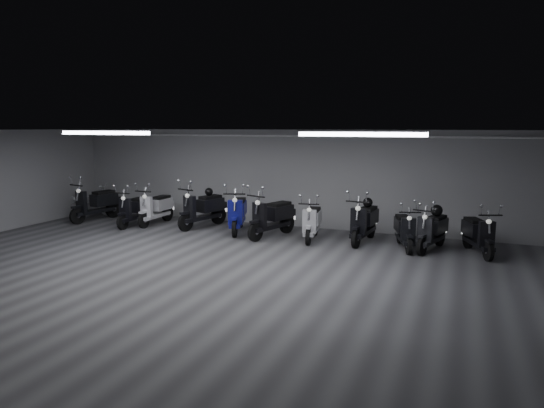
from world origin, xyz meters
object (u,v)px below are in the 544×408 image
at_px(scooter_9, 432,224).
at_px(scooter_5, 272,210).
at_px(scooter_8, 405,224).
at_px(scooter_10, 479,228).
at_px(scooter_1, 134,204).
at_px(helmet_1, 368,202).
at_px(scooter_6, 312,216).
at_px(scooter_0, 95,198).
at_px(bicycle, 88,197).
at_px(scooter_7, 364,215).
at_px(scooter_2, 155,203).
at_px(helmet_0, 437,210).
at_px(scooter_4, 238,207).
at_px(helmet_2, 209,192).
at_px(scooter_3, 202,203).

bearing_deg(scooter_9, scooter_5, -161.59).
bearing_deg(scooter_8, scooter_10, -14.68).
height_order(scooter_1, scooter_5, scooter_5).
bearing_deg(helmet_1, scooter_6, -160.75).
bearing_deg(scooter_0, scooter_9, 11.96).
bearing_deg(scooter_6, scooter_9, -7.87).
distance_m(scooter_6, scooter_8, 2.31).
height_order(scooter_6, bicycle, scooter_6).
bearing_deg(scooter_7, scooter_2, -173.92).
relative_size(scooter_8, scooter_10, 0.97).
bearing_deg(scooter_2, scooter_7, 0.23).
relative_size(scooter_8, helmet_0, 5.83).
xyz_separation_m(scooter_1, scooter_5, (4.27, 0.15, 0.07)).
bearing_deg(scooter_5, scooter_4, -172.81).
bearing_deg(scooter_0, scooter_1, 4.48).
distance_m(bicycle, helmet_0, 10.79).
relative_size(scooter_7, scooter_10, 1.12).
height_order(scooter_2, scooter_6, scooter_2).
bearing_deg(helmet_2, scooter_9, -4.93).
distance_m(scooter_7, helmet_2, 4.63).
bearing_deg(scooter_3, scooter_5, 6.93).
distance_m(helmet_1, helmet_2, 4.63).
xyz_separation_m(scooter_4, helmet_0, (5.17, 0.12, 0.21)).
distance_m(scooter_2, helmet_2, 1.67).
xyz_separation_m(scooter_7, bicycle, (-9.09, 0.36, -0.07)).
xyz_separation_m(scooter_4, scooter_6, (2.18, -0.13, -0.08)).
height_order(scooter_2, scooter_10, scooter_2).
xyz_separation_m(scooter_2, scooter_5, (3.81, -0.25, 0.06)).
relative_size(scooter_8, helmet_2, 6.92).
relative_size(scooter_1, helmet_1, 6.95).
height_order(scooter_1, bicycle, scooter_1).
distance_m(scooter_4, helmet_2, 1.25).
height_order(scooter_4, helmet_2, scooter_4).
bearing_deg(helmet_1, scooter_9, -15.22).
bearing_deg(helmet_1, helmet_0, -7.12).
bearing_deg(scooter_4, scooter_1, 167.66).
distance_m(scooter_6, helmet_0, 3.02).
bearing_deg(helmet_2, scooter_2, -166.15).
relative_size(scooter_0, helmet_0, 6.99).
xyz_separation_m(scooter_4, helmet_1, (3.50, 0.33, 0.28)).
height_order(scooter_4, helmet_0, scooter_4).
bearing_deg(helmet_1, scooter_4, -174.58).
height_order(scooter_3, helmet_0, scooter_3).
distance_m(scooter_5, scooter_7, 2.39).
xyz_separation_m(scooter_3, helmet_0, (6.38, -0.05, 0.20)).
height_order(scooter_5, scooter_9, scooter_5).
distance_m(scooter_1, bicycle, 2.57).
height_order(scooter_2, scooter_3, scooter_3).
relative_size(helmet_1, helmet_2, 1.07).
distance_m(scooter_0, scooter_9, 9.90).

